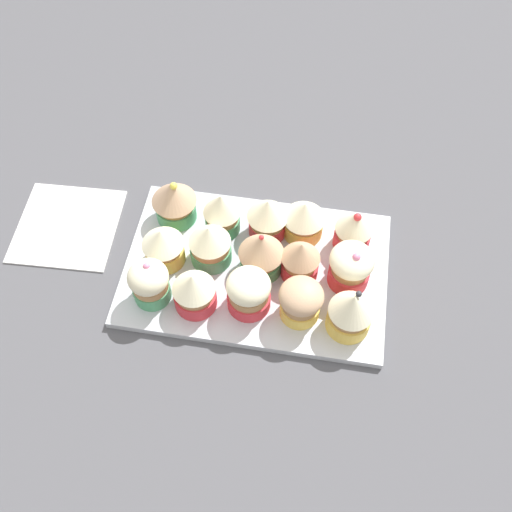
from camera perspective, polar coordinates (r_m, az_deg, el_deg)
ground_plane at (r=89.06cm, az=-0.00°, el=-1.99°), size 180.00×180.00×3.00cm
baking_tray at (r=87.26cm, az=-0.00°, el=-1.28°), size 38.30×25.00×1.20cm
cupcake_0 at (r=87.03cm, az=9.41°, el=2.57°), size 5.53×5.53×7.85cm
cupcake_1 at (r=87.57cm, az=4.65°, el=3.65°), size 6.32×6.32×6.96cm
cupcake_2 at (r=87.16cm, az=1.13°, el=3.83°), size 6.13×6.13×7.38cm
cupcake_3 at (r=87.48cm, az=-3.31°, el=4.22°), size 5.54×5.54×7.88cm
cupcake_4 at (r=89.59cm, az=-7.90°, el=5.36°), size 6.78×6.78×8.08cm
cupcake_5 at (r=83.23cm, az=9.09°, el=-1.24°), size 6.30×6.30×7.61cm
cupcake_6 at (r=83.10cm, az=4.29°, el=-0.49°), size 5.54×5.54×7.35cm
cupcake_7 at (r=83.17cm, az=0.51°, el=0.34°), size 6.54×6.54×8.19cm
cupcake_8 at (r=84.71cm, az=-4.47°, el=1.19°), size 6.09×6.09×7.50cm
cupcake_9 at (r=85.51cm, az=-8.93°, el=1.04°), size 6.11×6.11×7.05cm
cupcake_10 at (r=79.54cm, az=9.14°, el=-5.29°), size 6.14×6.14×8.32cm
cupcake_11 at (r=80.20cm, az=4.34°, el=-4.33°), size 6.13×6.13×6.61cm
cupcake_12 at (r=80.65cm, az=-0.90°, el=-3.42°), size 6.14×6.14×6.98cm
cupcake_13 at (r=81.04cm, az=-5.99°, el=-3.29°), size 5.98×5.98×7.23cm
cupcake_14 at (r=82.42cm, az=-10.24°, el=-2.51°), size 5.69×5.69×7.56cm
napkin at (r=96.65cm, az=-17.72°, el=2.84°), size 16.08×16.16×0.60cm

